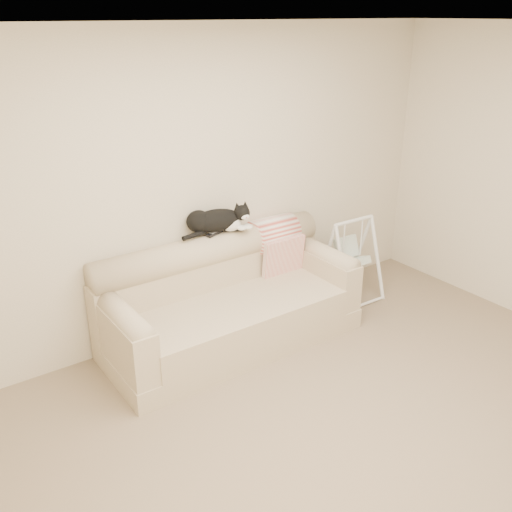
{
  "coord_description": "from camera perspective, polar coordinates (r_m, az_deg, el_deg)",
  "views": [
    {
      "loc": [
        -2.32,
        -2.08,
        2.66
      ],
      "look_at": [
        0.05,
        1.27,
        0.9
      ],
      "focal_mm": 40.0,
      "sensor_mm": 36.0,
      "label": 1
    }
  ],
  "objects": [
    {
      "name": "tuxedo_cat",
      "position": [
        4.89,
        -3.98,
        3.58
      ],
      "size": [
        0.65,
        0.33,
        0.25
      ],
      "color": "black",
      "rests_on": "sofa"
    },
    {
      "name": "baby_swing",
      "position": [
        5.72,
        9.47,
        -0.2
      ],
      "size": [
        0.51,
        0.55,
        0.83
      ],
      "color": "white",
      "rests_on": "ground"
    },
    {
      "name": "remote_a",
      "position": [
        4.91,
        -4.15,
        2.32
      ],
      "size": [
        0.19,
        0.11,
        0.03
      ],
      "color": "black",
      "rests_on": "sofa"
    },
    {
      "name": "throw_blanket",
      "position": [
        5.29,
        1.84,
        1.79
      ],
      "size": [
        0.44,
        0.38,
        0.58
      ],
      "color": "#C2493E",
      "rests_on": "sofa"
    },
    {
      "name": "room_shell",
      "position": [
        3.31,
        12.14,
        2.76
      ],
      "size": [
        5.04,
        4.04,
        2.6
      ],
      "color": "beige",
      "rests_on": "ground"
    },
    {
      "name": "ground_plane",
      "position": [
        4.1,
        10.28,
        -17.68
      ],
      "size": [
        5.0,
        5.0,
        0.0
      ],
      "primitive_type": "plane",
      "color": "#756550",
      "rests_on": "ground"
    },
    {
      "name": "remote_b",
      "position": [
        4.99,
        -2.21,
        2.67
      ],
      "size": [
        0.17,
        0.12,
        0.02
      ],
      "color": "black",
      "rests_on": "sofa"
    },
    {
      "name": "sofa",
      "position": [
        4.93,
        -2.88,
        -4.71
      ],
      "size": [
        2.2,
        0.93,
        0.9
      ],
      "color": "tan",
      "rests_on": "ground"
    }
  ]
}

